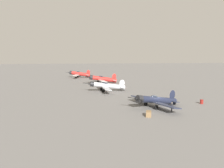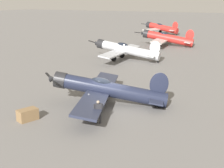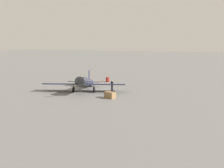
{
  "view_description": "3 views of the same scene",
  "coord_description": "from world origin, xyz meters",
  "px_view_note": "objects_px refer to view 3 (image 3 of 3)",
  "views": [
    {
      "loc": [
        -37.5,
        13.96,
        9.87
      ],
      "look_at": [
        20.84,
        5.99,
        1.6
      ],
      "focal_mm": 33.45,
      "sensor_mm": 36.0,
      "label": 1
    },
    {
      "loc": [
        -20.99,
        -11.77,
        8.44
      ],
      "look_at": [
        0.0,
        0.0,
        1.8
      ],
      "focal_mm": 48.83,
      "sensor_mm": 36.0,
      "label": 2
    },
    {
      "loc": [
        -20.92,
        34.56,
        7.14
      ],
      "look_at": [
        -3.97,
        -1.11,
        1.1
      ],
      "focal_mm": 42.78,
      "sensor_mm": 36.0,
      "label": 3
    }
  ],
  "objects_px": {
    "equipment_crate": "(110,95)",
    "fuel_drum": "(108,80)",
    "airplane_foreground": "(85,82)",
    "ground_crew_mechanic": "(112,84)"
  },
  "relations": [
    {
      "from": "equipment_crate",
      "to": "fuel_drum",
      "type": "relative_size",
      "value": 1.85
    },
    {
      "from": "equipment_crate",
      "to": "ground_crew_mechanic",
      "type": "bearing_deg",
      "value": -67.45
    },
    {
      "from": "equipment_crate",
      "to": "airplane_foreground",
      "type": "bearing_deg",
      "value": -29.07
    },
    {
      "from": "ground_crew_mechanic",
      "to": "fuel_drum",
      "type": "bearing_deg",
      "value": 70.36
    },
    {
      "from": "equipment_crate",
      "to": "fuel_drum",
      "type": "distance_m",
      "value": 15.07
    },
    {
      "from": "airplane_foreground",
      "to": "ground_crew_mechanic",
      "type": "xyz_separation_m",
      "value": [
        -3.78,
        -1.59,
        -0.29
      ]
    },
    {
      "from": "airplane_foreground",
      "to": "ground_crew_mechanic",
      "type": "height_order",
      "value": "airplane_foreground"
    },
    {
      "from": "ground_crew_mechanic",
      "to": "fuel_drum",
      "type": "xyz_separation_m",
      "value": [
        4.98,
        -8.56,
        -0.61
      ]
    },
    {
      "from": "ground_crew_mechanic",
      "to": "equipment_crate",
      "type": "relative_size",
      "value": 1.08
    },
    {
      "from": "ground_crew_mechanic",
      "to": "fuel_drum",
      "type": "distance_m",
      "value": 9.92
    }
  ]
}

